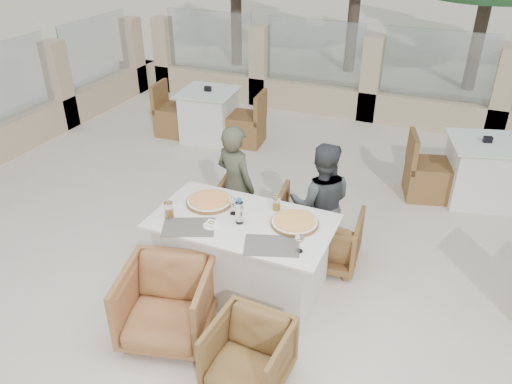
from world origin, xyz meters
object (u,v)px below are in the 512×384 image
at_px(pizza_right, 295,222).
at_px(beer_glass_right, 276,203).
at_px(wine_glass_centre, 233,205).
at_px(armchair_far_left, 249,216).
at_px(pizza_left, 209,201).
at_px(diner_right, 321,204).
at_px(olive_dish, 212,224).
at_px(armchair_near_right, 248,355).
at_px(dining_table, 243,255).
at_px(diner_left, 236,186).
at_px(bg_table_b, 480,171).
at_px(armchair_far_right, 329,238).
at_px(wine_glass_corner, 299,242).
at_px(beer_glass_left, 169,210).
at_px(bg_table_a, 209,115).
at_px(water_bottle, 239,211).
at_px(armchair_near_left, 167,304).

height_order(pizza_right, beer_glass_right, beer_glass_right).
height_order(wine_glass_centre, armchair_far_left, wine_glass_centre).
distance_m(pizza_left, diner_right, 1.10).
xyz_separation_m(olive_dish, armchair_near_right, (0.69, -0.77, -0.52)).
distance_m(dining_table, olive_dish, 0.49).
bearing_deg(pizza_right, diner_left, 145.57).
xyz_separation_m(wine_glass_centre, diner_right, (0.62, 0.68, -0.22)).
height_order(diner_right, bg_table_b, diner_right).
bearing_deg(diner_left, olive_dish, 121.93).
height_order(armchair_far_right, bg_table_b, bg_table_b).
height_order(wine_glass_corner, armchair_near_right, wine_glass_corner).
bearing_deg(dining_table, wine_glass_corner, -21.07).
bearing_deg(dining_table, armchair_far_left, 109.67).
bearing_deg(beer_glass_left, bg_table_a, 112.70).
height_order(armchair_far_right, diner_right, diner_right).
xyz_separation_m(diner_left, bg_table_a, (-1.56, 2.32, -0.28)).
xyz_separation_m(pizza_left, olive_dish, (0.20, -0.33, -0.01)).
bearing_deg(bg_table_b, beer_glass_right, -141.58).
bearing_deg(bg_table_b, diner_right, -142.37).
distance_m(dining_table, bg_table_a, 3.61).
height_order(pizza_left, diner_right, diner_right).
height_order(water_bottle, olive_dish, water_bottle).
bearing_deg(pizza_right, water_bottle, -159.81).
distance_m(beer_glass_left, armchair_near_right, 1.45).
height_order(olive_dish, armchair_near_left, olive_dish).
bearing_deg(dining_table, beer_glass_right, 53.85).
bearing_deg(armchair_near_left, beer_glass_right, 48.49).
xyz_separation_m(pizza_left, bg_table_a, (-1.56, 2.88, -0.41)).
xyz_separation_m(pizza_left, beer_glass_right, (0.62, 0.14, 0.04)).
xyz_separation_m(pizza_right, armchair_near_left, (-0.78, -0.91, -0.47)).
distance_m(beer_glass_right, bg_table_a, 3.53).
xyz_separation_m(pizza_right, olive_dish, (-0.65, -0.31, -0.01)).
bearing_deg(armchair_far_right, diner_right, -15.18).
bearing_deg(bg_table_b, dining_table, -141.61).
height_order(dining_table, diner_right, diner_right).
relative_size(olive_dish, diner_right, 0.09).
xyz_separation_m(pizza_left, wine_glass_centre, (0.29, -0.08, 0.06)).
distance_m(dining_table, diner_left, 0.86).
xyz_separation_m(water_bottle, wine_glass_corner, (0.62, -0.19, -0.03)).
bearing_deg(armchair_near_right, armchair_far_left, 116.42).
xyz_separation_m(water_bottle, armchair_near_left, (-0.33, -0.74, -0.56)).
relative_size(water_bottle, beer_glass_left, 1.61).
distance_m(armchair_far_left, diner_left, 0.37).
bearing_deg(pizza_left, beer_glass_left, -120.32).
bearing_deg(armchair_near_right, beer_glass_left, 148.46).
bearing_deg(diner_right, armchair_far_left, -14.72).
bearing_deg(pizza_left, olive_dish, -59.12).
bearing_deg(beer_glass_left, water_bottle, 15.60).
bearing_deg(olive_dish, water_bottle, 35.29).
bearing_deg(bg_table_a, armchair_far_left, -59.11).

